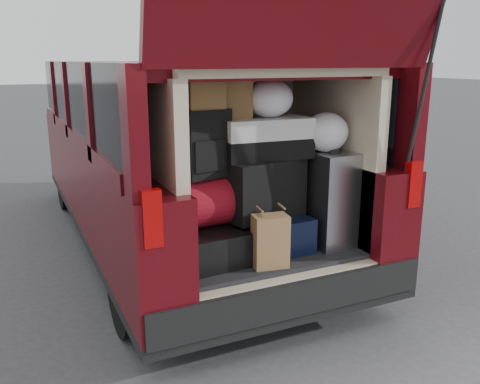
% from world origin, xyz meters
% --- Properties ---
extents(ground, '(80.00, 80.00, 0.00)m').
position_xyz_m(ground, '(0.00, 0.00, 0.00)').
color(ground, '#39393B').
rests_on(ground, ground).
extents(minivan, '(1.90, 5.35, 2.77)m').
position_xyz_m(minivan, '(0.00, 1.86, 0.91)').
color(minivan, black).
rests_on(minivan, ground).
extents(load_floor, '(1.24, 1.05, 0.55)m').
position_xyz_m(load_floor, '(0.00, 0.28, 0.28)').
color(load_floor, black).
rests_on(load_floor, ground).
extents(black_hardshell, '(0.43, 0.56, 0.21)m').
position_xyz_m(black_hardshell, '(-0.37, 0.14, 0.66)').
color(black_hardshell, black).
rests_on(black_hardshell, load_floor).
extents(navy_hardshell, '(0.46, 0.56, 0.24)m').
position_xyz_m(navy_hardshell, '(0.07, 0.17, 0.67)').
color(navy_hardshell, black).
rests_on(navy_hardshell, load_floor).
extents(silver_roller, '(0.29, 0.45, 0.65)m').
position_xyz_m(silver_roller, '(0.47, 0.09, 0.87)').
color(silver_roller, silver).
rests_on(silver_roller, load_floor).
extents(kraft_bag, '(0.23, 0.17, 0.33)m').
position_xyz_m(kraft_bag, '(-0.07, -0.14, 0.72)').
color(kraft_bag, '#9B7546').
rests_on(kraft_bag, load_floor).
extents(red_duffel, '(0.52, 0.36, 0.32)m').
position_xyz_m(red_duffel, '(-0.33, 0.18, 0.93)').
color(red_duffel, maroon).
rests_on(red_duffel, black_hardshell).
extents(black_soft_case, '(0.59, 0.42, 0.38)m').
position_xyz_m(black_soft_case, '(0.01, 0.16, 0.98)').
color(black_soft_case, black).
rests_on(black_soft_case, navy_hardshell).
extents(backpack, '(0.32, 0.23, 0.42)m').
position_xyz_m(backpack, '(-0.38, 0.17, 1.30)').
color(backpack, black).
rests_on(backpack, red_duffel).
extents(twotone_duffel, '(0.60, 0.33, 0.26)m').
position_xyz_m(twotone_duffel, '(0.05, 0.18, 1.30)').
color(twotone_duffel, silver).
rests_on(twotone_duffel, black_soft_case).
extents(grocery_sack_lower, '(0.26, 0.22, 0.22)m').
position_xyz_m(grocery_sack_lower, '(-0.38, 0.19, 1.62)').
color(grocery_sack_lower, brown).
rests_on(grocery_sack_lower, backpack).
extents(grocery_sack_upper, '(0.26, 0.22, 0.24)m').
position_xyz_m(grocery_sack_upper, '(-0.17, 0.24, 1.55)').
color(grocery_sack_upper, brown).
rests_on(grocery_sack_upper, twotone_duffel).
extents(plastic_bag_center, '(0.33, 0.31, 0.25)m').
position_xyz_m(plastic_bag_center, '(0.08, 0.18, 1.56)').
color(plastic_bag_center, white).
rests_on(plastic_bag_center, twotone_duffel).
extents(plastic_bag_right, '(0.35, 0.33, 0.26)m').
position_xyz_m(plastic_bag_right, '(0.45, 0.07, 1.33)').
color(plastic_bag_right, white).
rests_on(plastic_bag_right, silver_roller).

